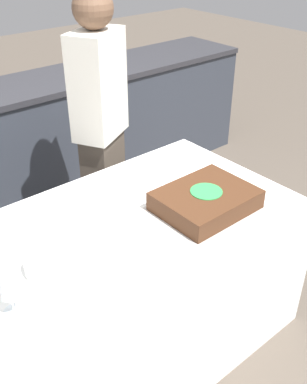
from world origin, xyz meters
The scene contains 7 objects.
ground_plane centered at (0.00, 0.00, 0.00)m, with size 14.00×14.00×0.00m, color brown.
dining_table centered at (0.00, 0.00, 0.38)m, with size 1.65×0.94×0.75m.
cake centered at (0.38, -0.14, 0.80)m, with size 0.46×0.38×0.10m.
plate_stack centered at (-0.35, -0.05, 0.78)m, with size 0.23×0.23×0.05m.
wine_glass centered at (-0.57, -0.16, 0.87)m, with size 0.07×0.07×0.18m.
side_plate_near_cake centered at (0.31, 0.17, 0.76)m, with size 0.20×0.20×0.00m.
person_cutting_cake centered at (0.38, 0.69, 0.85)m, with size 0.38×0.33×1.62m.
Camera 1 is at (-0.90, -1.30, 1.91)m, focal length 42.00 mm.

